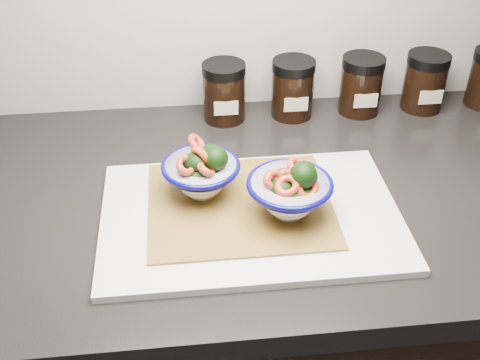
{
  "coord_description": "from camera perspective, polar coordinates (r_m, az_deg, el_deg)",
  "views": [
    {
      "loc": [
        -0.25,
        0.68,
        1.48
      ],
      "look_at": [
        -0.17,
        1.4,
        0.96
      ],
      "focal_mm": 45.0,
      "sensor_mm": 36.0,
      "label": 1
    }
  ],
  "objects": [
    {
      "name": "bowl_left",
      "position": [
        0.92,
        -3.65,
        0.76
      ],
      "size": [
        0.12,
        0.12,
        0.1
      ],
      "rotation": [
        0.0,
        0.0,
        -0.37
      ],
      "color": "white",
      "rests_on": "bamboo_mat"
    },
    {
      "name": "bamboo_mat",
      "position": [
        0.92,
        0.0,
        -2.32
      ],
      "size": [
        0.28,
        0.24,
        0.0
      ],
      "primitive_type": "cube",
      "color": "#A88332",
      "rests_on": "cutting_board"
    },
    {
      "name": "spice_jar_b",
      "position": [
        1.16,
        5.01,
        8.66
      ],
      "size": [
        0.08,
        0.08,
        0.11
      ],
      "color": "black",
      "rests_on": "countertop"
    },
    {
      "name": "bowl_right",
      "position": [
        0.88,
        4.78,
        -1.1
      ],
      "size": [
        0.13,
        0.13,
        0.1
      ],
      "rotation": [
        0.0,
        0.0,
        -0.36
      ],
      "color": "white",
      "rests_on": "bamboo_mat"
    },
    {
      "name": "spice_jar_d",
      "position": [
        1.24,
        17.13,
        8.91
      ],
      "size": [
        0.08,
        0.08,
        0.11
      ],
      "color": "black",
      "rests_on": "countertop"
    },
    {
      "name": "countertop",
      "position": [
        1.01,
        9.55,
        -1.35
      ],
      "size": [
        3.5,
        0.6,
        0.04
      ],
      "primitive_type": "cube",
      "color": "black",
      "rests_on": "cabinet"
    },
    {
      "name": "cutting_board",
      "position": [
        0.91,
        1.03,
        -3.42
      ],
      "size": [
        0.45,
        0.3,
        0.01
      ],
      "primitive_type": "cube",
      "color": "silver",
      "rests_on": "countertop"
    },
    {
      "name": "spice_jar_a",
      "position": [
        1.15,
        -1.51,
        8.36
      ],
      "size": [
        0.08,
        0.08,
        0.11
      ],
      "color": "black",
      "rests_on": "countertop"
    },
    {
      "name": "spice_jar_c",
      "position": [
        1.19,
        11.41,
        8.84
      ],
      "size": [
        0.08,
        0.08,
        0.11
      ],
      "color": "black",
      "rests_on": "countertop"
    }
  ]
}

